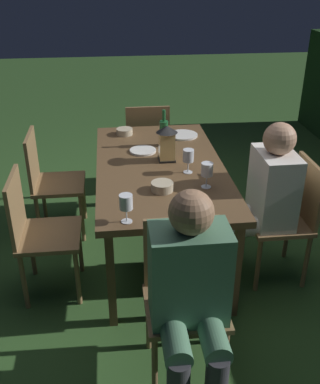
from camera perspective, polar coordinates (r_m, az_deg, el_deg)
name	(u,v)px	position (r m, az deg, el deg)	size (l,w,h in m)	color
ground_plane	(160,249)	(3.60, 0.00, -7.28)	(16.00, 16.00, 0.00)	#2D5123
dining_table	(160,172)	(3.26, 0.00, 2.57)	(1.69, 0.91, 0.73)	brown
chair_head_near	(147,142)	(4.34, -1.66, 6.31)	(0.40, 0.42, 0.87)	brown
chair_side_right_b	(288,214)	(3.22, 15.93, -2.76)	(0.42, 0.40, 0.87)	brown
person_in_cream	(263,197)	(3.08, 12.91, -0.57)	(0.38, 0.47, 1.15)	white
chair_side_left_b	(38,229)	(3.04, -15.24, -4.60)	(0.42, 0.40, 0.87)	brown
chair_side_left_a	(50,179)	(3.70, -13.80, 1.63)	(0.42, 0.40, 0.87)	brown
chair_head_far	(184,291)	(2.44, 3.00, -12.45)	(0.40, 0.42, 0.87)	brown
person_in_green	(191,293)	(2.20, 3.93, -12.66)	(0.48, 0.38, 1.15)	#4C7A5B
lantern_centerpiece	(167,141)	(3.26, 0.86, 6.44)	(0.15, 0.15, 0.27)	black
green_bottle_on_table	(164,132)	(3.55, 0.48, 7.56)	(0.07, 0.07, 0.29)	#1E5B2D
wine_glass_a	(126,203)	(2.49, -4.33, -1.45)	(0.08, 0.08, 0.17)	silver
wine_glass_b	(207,171)	(2.88, 5.97, 2.72)	(0.08, 0.08, 0.17)	silver
wine_glass_c	(188,157)	(3.08, 3.61, 4.48)	(0.08, 0.08, 0.17)	silver
plate_a	(143,151)	(3.47, -2.18, 5.26)	(0.20, 0.20, 0.01)	white
plate_b	(183,135)	(3.79, 2.91, 7.22)	(0.25, 0.25, 0.01)	silver
bowl_olives	(189,210)	(2.62, 3.71, -2.23)	(0.12, 0.12, 0.04)	#9E5138
bowl_bread	(162,186)	(2.86, 0.28, 0.74)	(0.14, 0.14, 0.06)	#BCAD8E
bowl_salad	(125,131)	(3.82, -4.52, 7.67)	(0.14, 0.14, 0.05)	#BCAD8E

